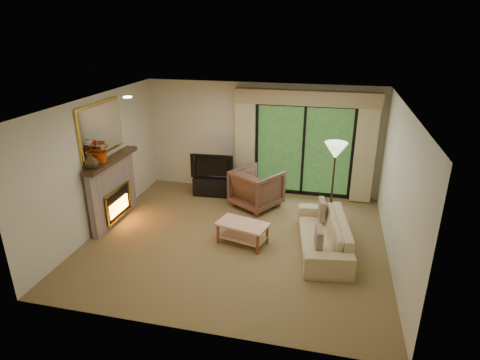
% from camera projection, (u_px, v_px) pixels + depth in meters
% --- Properties ---
extents(floor, '(5.50, 5.50, 0.00)m').
position_uv_depth(floor, '(236.00, 239.00, 7.64)').
color(floor, brown).
rests_on(floor, ground).
extents(ceiling, '(5.50, 5.50, 0.00)m').
position_uv_depth(ceiling, '(236.00, 103.00, 6.68)').
color(ceiling, silver).
rests_on(ceiling, ground).
extents(wall_back, '(5.00, 0.00, 5.00)m').
position_uv_depth(wall_back, '(261.00, 139.00, 9.42)').
color(wall_back, beige).
rests_on(wall_back, ground).
extents(wall_front, '(5.00, 0.00, 5.00)m').
position_uv_depth(wall_front, '(188.00, 247.00, 4.90)').
color(wall_front, beige).
rests_on(wall_front, ground).
extents(wall_left, '(0.00, 5.00, 5.00)m').
position_uv_depth(wall_left, '(98.00, 164.00, 7.74)').
color(wall_left, beige).
rests_on(wall_left, ground).
extents(wall_right, '(0.00, 5.00, 5.00)m').
position_uv_depth(wall_right, '(399.00, 189.00, 6.58)').
color(wall_right, beige).
rests_on(wall_right, ground).
extents(fireplace, '(0.24, 1.70, 1.37)m').
position_uv_depth(fireplace, '(113.00, 190.00, 8.13)').
color(fireplace, gray).
rests_on(fireplace, floor).
extents(mirror, '(0.07, 1.45, 1.02)m').
position_uv_depth(mirror, '(101.00, 129.00, 7.68)').
color(mirror, gold).
rests_on(mirror, wall_left).
extents(sliding_door, '(2.26, 0.10, 2.16)m').
position_uv_depth(sliding_door, '(303.00, 150.00, 9.24)').
color(sliding_door, black).
rests_on(sliding_door, floor).
extents(curtain_left, '(0.45, 0.18, 2.35)m').
position_uv_depth(curtain_left, '(245.00, 144.00, 9.39)').
color(curtain_left, tan).
rests_on(curtain_left, floor).
extents(curtain_right, '(0.45, 0.18, 2.35)m').
position_uv_depth(curtain_right, '(365.00, 152.00, 8.82)').
color(curtain_right, tan).
rests_on(curtain_right, floor).
extents(cornice, '(3.20, 0.24, 0.32)m').
position_uv_depth(cornice, '(306.00, 98.00, 8.71)').
color(cornice, '#9F8961').
rests_on(cornice, wall_back).
extents(media_console, '(0.93, 0.46, 0.45)m').
position_uv_depth(media_console, '(213.00, 186.00, 9.54)').
color(media_console, black).
rests_on(media_console, floor).
extents(tv, '(1.01, 0.19, 0.58)m').
position_uv_depth(tv, '(213.00, 165.00, 9.35)').
color(tv, black).
rests_on(tv, media_console).
extents(armchair, '(1.28, 1.29, 0.86)m').
position_uv_depth(armchair, '(257.00, 188.00, 8.86)').
color(armchair, brown).
rests_on(armchair, floor).
extents(sofa, '(1.09, 2.16, 0.60)m').
position_uv_depth(sofa, '(323.00, 234.00, 7.22)').
color(sofa, tan).
rests_on(sofa, floor).
extents(pillow_near, '(0.16, 0.41, 0.39)m').
position_uv_depth(pillow_near, '(319.00, 239.00, 6.62)').
color(pillow_near, brown).
rests_on(pillow_near, sofa).
extents(pillow_far, '(0.15, 0.39, 0.38)m').
position_uv_depth(pillow_far, '(322.00, 209.00, 7.70)').
color(pillow_far, brown).
rests_on(pillow_far, sofa).
extents(coffee_table, '(1.02, 0.72, 0.42)m').
position_uv_depth(coffee_table, '(243.00, 233.00, 7.43)').
color(coffee_table, tan).
rests_on(coffee_table, floor).
extents(floor_lamp, '(0.50, 0.50, 1.68)m').
position_uv_depth(floor_lamp, '(333.00, 183.00, 8.07)').
color(floor_lamp, beige).
rests_on(floor_lamp, floor).
extents(vase, '(0.29, 0.29, 0.27)m').
position_uv_depth(vase, '(91.00, 161.00, 7.27)').
color(vase, '#382716').
rests_on(vase, fireplace).
extents(branches, '(0.50, 0.45, 0.50)m').
position_uv_depth(branches, '(100.00, 150.00, 7.53)').
color(branches, '#A83907').
rests_on(branches, fireplace).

